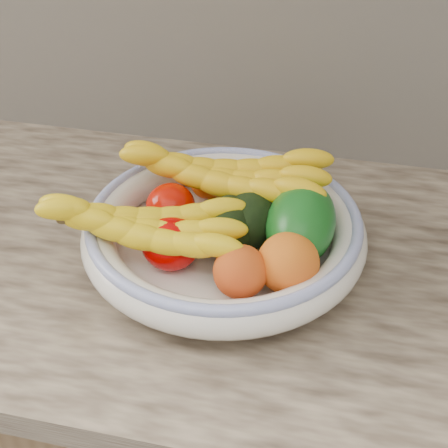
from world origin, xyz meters
The scene contains 13 objects.
kitchen_counter centered at (0.00, 1.69, 0.46)m, with size 2.44×0.66×1.40m.
fruit_bowl centered at (0.00, 1.66, 0.95)m, with size 0.39×0.39×0.08m.
clementine_back_left centered at (-0.05, 1.77, 0.95)m, with size 0.06×0.06×0.05m, color #F35005.
clementine_back_right centered at (0.03, 1.75, 0.95)m, with size 0.06×0.06×0.05m, color orange.
tomato_left centered at (-0.08, 1.68, 0.96)m, with size 0.07×0.07×0.06m, color #C20E01.
tomato_near_left centered at (-0.06, 1.60, 0.96)m, with size 0.08×0.08×0.07m, color #C00100.
avocado_center centered at (0.01, 1.65, 0.96)m, with size 0.07×0.10×0.07m, color black.
avocado_right centered at (0.04, 1.68, 0.96)m, with size 0.08×0.11×0.08m, color black.
green_mango centered at (0.10, 1.66, 0.98)m, with size 0.09×0.14×0.10m, color #0F5014.
peach_front centered at (0.04, 1.56, 0.97)m, with size 0.07×0.07×0.07m, color orange.
peach_right centered at (0.10, 1.59, 0.97)m, with size 0.08×0.08×0.08m, color orange.
banana_bunch_back centered at (-0.02, 1.73, 0.99)m, with size 0.32×0.12×0.09m, color yellow, non-canonical shape.
banana_bunch_front centered at (-0.09, 1.59, 0.98)m, with size 0.29×0.11×0.08m, color yellow, non-canonical shape.
Camera 1 is at (0.15, 0.99, 1.47)m, focal length 50.00 mm.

